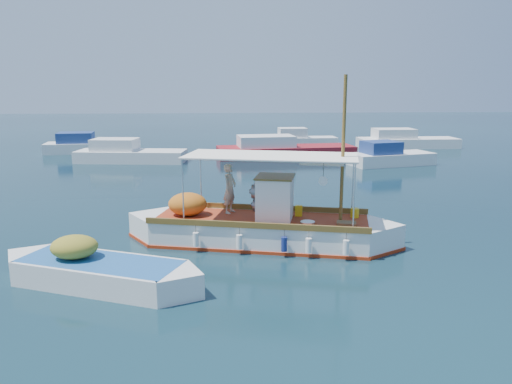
{
  "coord_description": "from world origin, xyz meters",
  "views": [
    {
      "loc": [
        -1.84,
        -15.97,
        5.19
      ],
      "look_at": [
        -0.74,
        0.0,
        1.75
      ],
      "focal_mm": 35.0,
      "sensor_mm": 36.0,
      "label": 1
    }
  ],
  "objects": [
    {
      "name": "bg_boat_e",
      "position": [
        13.67,
        25.28,
        0.49
      ],
      "size": [
        8.31,
        2.68,
        1.8
      ],
      "rotation": [
        0.0,
        0.0,
        0.01
      ],
      "color": "silver",
      "rests_on": "ground"
    },
    {
      "name": "bg_boat_nw",
      "position": [
        -8.29,
        18.64,
        0.49
      ],
      "size": [
        7.61,
        3.27,
        1.8
      ],
      "rotation": [
        0.0,
        0.0,
        -0.12
      ],
      "color": "silver",
      "rests_on": "ground"
    },
    {
      "name": "ground",
      "position": [
        0.0,
        0.0,
        0.0
      ],
      "size": [
        160.0,
        160.0,
        0.0
      ],
      "primitive_type": "plane",
      "color": "black",
      "rests_on": "ground"
    },
    {
      "name": "bg_boat_ne",
      "position": [
        9.21,
        16.05,
        0.49
      ],
      "size": [
        5.89,
        3.47,
        1.8
      ],
      "rotation": [
        0.0,
        0.0,
        0.24
      ],
      "color": "silver",
      "rests_on": "ground"
    },
    {
      "name": "bg_boat_far_w",
      "position": [
        -12.4,
        23.79,
        0.49
      ],
      "size": [
        6.79,
        3.0,
        1.8
      ],
      "rotation": [
        0.0,
        0.0,
        0.11
      ],
      "color": "silver",
      "rests_on": "ground"
    },
    {
      "name": "fishing_caique",
      "position": [
        -0.63,
        0.04,
        0.5
      ],
      "size": [
        9.08,
        4.07,
        5.7
      ],
      "rotation": [
        0.0,
        0.0,
        -0.24
      ],
      "color": "white",
      "rests_on": "ground"
    },
    {
      "name": "bg_boat_n",
      "position": [
        2.56,
        20.26,
        0.49
      ],
      "size": [
        10.26,
        3.85,
        1.8
      ],
      "rotation": [
        0.0,
        0.0,
        0.11
      ],
      "color": "maroon",
      "rests_on": "ground"
    },
    {
      "name": "bg_boat_far_n",
      "position": [
        4.94,
        26.67,
        0.49
      ],
      "size": [
        5.91,
        2.22,
        1.8
      ],
      "rotation": [
        0.0,
        0.0,
        0.04
      ],
      "color": "silver",
      "rests_on": "ground"
    },
    {
      "name": "dinghy",
      "position": [
        -5.16,
        -3.27,
        0.31
      ],
      "size": [
        5.59,
        3.23,
        1.47
      ],
      "rotation": [
        0.0,
        0.0,
        -0.39
      ],
      "color": "white",
      "rests_on": "ground"
    }
  ]
}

